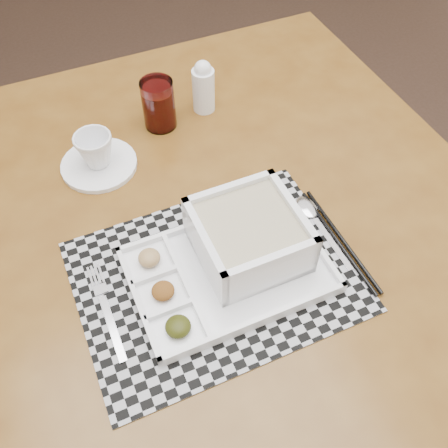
% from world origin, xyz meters
% --- Properties ---
extents(floor, '(5.00, 5.00, 0.00)m').
position_xyz_m(floor, '(0.00, 0.00, 0.00)').
color(floor, '#2F2017').
rests_on(floor, ground).
extents(dining_table, '(1.16, 1.16, 0.83)m').
position_xyz_m(dining_table, '(-0.57, -0.59, 0.75)').
color(dining_table, '#53300F').
rests_on(dining_table, ground).
extents(placemat, '(0.46, 0.36, 0.00)m').
position_xyz_m(placemat, '(-0.58, -0.71, 0.84)').
color(placemat, '#A0A1A8').
rests_on(placemat, dining_table).
extents(serving_tray, '(0.33, 0.23, 0.10)m').
position_xyz_m(serving_tray, '(-0.53, -0.70, 0.87)').
color(serving_tray, white).
rests_on(serving_tray, placemat).
extents(fork, '(0.02, 0.19, 0.00)m').
position_xyz_m(fork, '(-0.77, -0.71, 0.84)').
color(fork, silver).
rests_on(fork, placemat).
extents(spoon, '(0.04, 0.18, 0.01)m').
position_xyz_m(spoon, '(-0.37, -0.65, 0.84)').
color(spoon, silver).
rests_on(spoon, placemat).
extents(chopsticks, '(0.03, 0.24, 0.01)m').
position_xyz_m(chopsticks, '(-0.36, -0.73, 0.84)').
color(chopsticks, black).
rests_on(chopsticks, placemat).
extents(saucer, '(0.15, 0.15, 0.01)m').
position_xyz_m(saucer, '(-0.71, -0.39, 0.84)').
color(saucer, white).
rests_on(saucer, dining_table).
extents(cup, '(0.09, 0.09, 0.07)m').
position_xyz_m(cup, '(-0.71, -0.39, 0.88)').
color(cup, white).
rests_on(cup, saucer).
extents(juice_glass, '(0.07, 0.07, 0.11)m').
position_xyz_m(juice_glass, '(-0.56, -0.31, 0.88)').
color(juice_glass, white).
rests_on(juice_glass, dining_table).
extents(creamer_bottle, '(0.05, 0.05, 0.12)m').
position_xyz_m(creamer_bottle, '(-0.45, -0.29, 0.89)').
color(creamer_bottle, white).
rests_on(creamer_bottle, dining_table).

